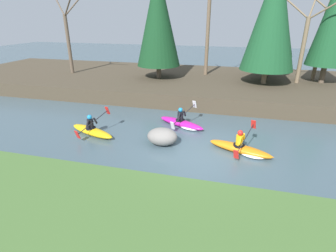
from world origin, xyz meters
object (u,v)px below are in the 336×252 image
object	(u,v)px
kayaker_trailing	(92,130)
boulder_midstream	(162,137)
kayaker_middle	(183,123)
kayaker_lead	(242,149)

from	to	relation	value
kayaker_trailing	boulder_midstream	bearing A→B (deg)	17.38
kayaker_middle	boulder_midstream	size ratio (longest dim) A/B	1.99
kayaker_lead	kayaker_trailing	distance (m)	7.08
kayaker_lead	kayaker_middle	world-z (taller)	same
kayaker_middle	boulder_midstream	xyz separation A→B (m)	(-0.48, -2.26, 0.19)
kayaker_lead	kayaker_middle	xyz separation A→B (m)	(-3.00, 2.22, 0.00)
kayaker_trailing	boulder_midstream	size ratio (longest dim) A/B	2.02
boulder_midstream	kayaker_trailing	bearing A→B (deg)	177.24
kayaker_lead	kayaker_trailing	xyz separation A→B (m)	(-7.08, 0.13, 0.02)
kayaker_lead	kayaker_trailing	world-z (taller)	same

